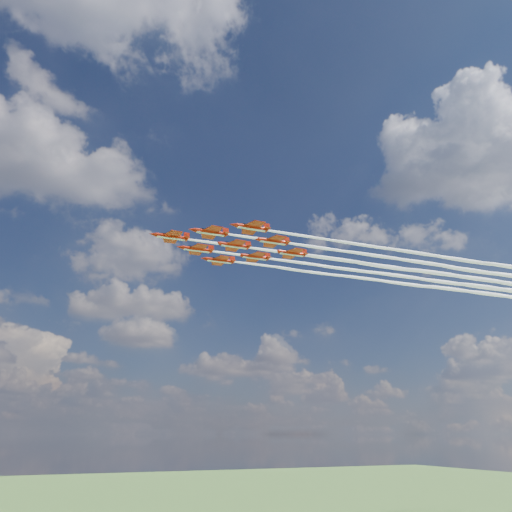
# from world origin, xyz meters

# --- Properties ---
(jet_lead) EXTENTS (159.32, 9.77, 2.75)m
(jet_lead) POSITION_xyz_m (57.20, -0.59, 78.51)
(jet_lead) COLOR #B81E0A
(jet_row2_port) EXTENTS (159.32, 9.77, 2.75)m
(jet_row2_port) POSITION_xyz_m (66.06, -7.82, 78.51)
(jet_row2_port) COLOR #B81E0A
(jet_row2_starb) EXTENTS (159.32, 9.77, 2.75)m
(jet_row2_starb) POSITION_xyz_m (66.43, 6.15, 78.51)
(jet_row2_starb) COLOR #B81E0A
(jet_row3_port) EXTENTS (159.32, 9.77, 2.75)m
(jet_row3_port) POSITION_xyz_m (74.91, -15.05, 78.51)
(jet_row3_port) COLOR #B81E0A
(jet_row3_centre) EXTENTS (159.32, 9.77, 2.75)m
(jet_row3_centre) POSITION_xyz_m (75.29, -1.08, 78.51)
(jet_row3_centre) COLOR #B81E0A
(jet_row3_starb) EXTENTS (159.32, 9.77, 2.75)m
(jet_row3_starb) POSITION_xyz_m (75.66, 12.89, 78.51)
(jet_row3_starb) COLOR #B81E0A
(jet_row4_port) EXTENTS (159.32, 9.77, 2.75)m
(jet_row4_port) POSITION_xyz_m (84.14, -8.31, 78.51)
(jet_row4_port) COLOR #B81E0A
(jet_row4_starb) EXTENTS (159.32, 9.77, 2.75)m
(jet_row4_starb) POSITION_xyz_m (84.52, 5.67, 78.51)
(jet_row4_starb) COLOR #B81E0A
(jet_tail) EXTENTS (159.32, 9.77, 2.75)m
(jet_tail) POSITION_xyz_m (93.37, -1.56, 78.51)
(jet_tail) COLOR #B81E0A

